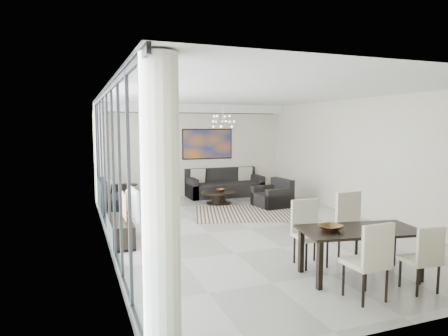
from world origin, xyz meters
name	(u,v)px	position (x,y,z in m)	size (l,w,h in m)	color
room_shell	(270,162)	(0.46, 0.00, 1.45)	(6.00, 9.00, 2.90)	#A8A39B
window_wall	(113,166)	(-2.86, 0.00, 1.47)	(0.37, 8.95, 2.90)	silver
soffit	(194,108)	(0.00, 4.30, 2.77)	(5.98, 0.40, 0.26)	white
painting	(207,144)	(0.50, 4.47, 1.65)	(1.68, 0.04, 0.98)	#B76519
chandelier	(223,121)	(0.30, 2.50, 2.35)	(0.66, 0.66, 0.71)	silver
rug	(247,213)	(0.56, 1.44, 0.01)	(2.62, 2.02, 0.01)	black
coffee_table	(218,197)	(0.30, 2.89, 0.20)	(1.00, 1.00, 0.35)	black
bowl_coffee	(220,190)	(0.34, 2.85, 0.39)	(0.26, 0.26, 0.08)	brown
sofa_main	(224,187)	(0.93, 4.07, 0.29)	(2.39, 0.98, 0.87)	black
loveseat	(116,200)	(-2.55, 3.05, 0.28)	(0.91, 1.62, 0.81)	black
armchair	(273,197)	(1.59, 1.98, 0.26)	(0.96, 1.00, 0.76)	black
side_table	(131,190)	(-1.99, 4.15, 0.35)	(0.38, 0.38, 0.52)	black
tv_console	(120,231)	(-2.76, -0.03, 0.22)	(0.40, 1.42, 0.44)	black
television	(128,203)	(-2.60, 0.00, 0.74)	(1.03, 0.14, 0.59)	gray
dining_table	(360,235)	(0.36, -3.10, 0.64)	(1.86, 1.16, 0.72)	black
dining_chair_sw	(371,256)	(-0.09, -3.85, 0.60)	(0.49, 0.49, 1.03)	beige
dining_chair_se	(425,255)	(0.77, -3.88, 0.52)	(0.46, 0.46, 0.92)	beige
dining_chair_nw	(308,227)	(-0.05, -2.34, 0.60)	(0.49, 0.49, 1.04)	beige
dining_chair_ne	(353,220)	(0.82, -2.35, 0.64)	(0.55, 0.55, 1.11)	beige
bowl_dining	(331,228)	(-0.11, -3.03, 0.76)	(0.33, 0.33, 0.08)	brown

